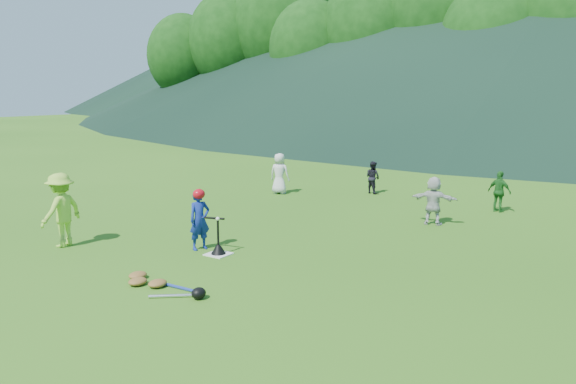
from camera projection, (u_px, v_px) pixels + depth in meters
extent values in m
plane|color=#2F6216|center=(219.00, 255.00, 11.26)|extent=(120.00, 120.00, 0.00)
cube|color=silver|center=(219.00, 254.00, 11.26)|extent=(0.45, 0.45, 0.02)
sphere|color=white|center=(218.00, 219.00, 11.13)|extent=(0.08, 0.08, 0.08)
imported|color=navy|center=(200.00, 220.00, 11.53)|extent=(0.44, 0.53, 1.25)
imported|color=#A0D73F|center=(61.00, 210.00, 11.74)|extent=(0.74, 1.09, 1.56)
imported|color=silver|center=(279.00, 174.00, 17.77)|extent=(0.70, 0.52, 1.29)
imported|color=black|center=(373.00, 177.00, 17.83)|extent=(0.59, 0.52, 1.03)
imported|color=#1D611F|center=(499.00, 192.00, 15.10)|extent=(0.70, 0.44, 1.11)
imported|color=silver|center=(434.00, 201.00, 13.67)|extent=(1.15, 0.52, 1.19)
cone|color=black|center=(218.00, 249.00, 11.24)|extent=(0.30, 0.30, 0.18)
cylinder|color=black|center=(218.00, 233.00, 11.18)|extent=(0.04, 0.04, 0.50)
ellipsoid|color=#B40C17|center=(199.00, 194.00, 11.43)|extent=(0.24, 0.26, 0.22)
cylinder|color=black|center=(211.00, 218.00, 11.36)|extent=(0.62, 0.14, 0.07)
ellipsoid|color=olive|center=(138.00, 281.00, 9.50)|extent=(0.28, 0.34, 0.13)
ellipsoid|color=olive|center=(158.00, 283.00, 9.40)|extent=(0.28, 0.34, 0.13)
ellipsoid|color=olive|center=(138.00, 275.00, 9.81)|extent=(0.28, 0.34, 0.13)
cylinder|color=silver|center=(171.00, 296.00, 8.93)|extent=(0.59, 0.50, 0.06)
cylinder|color=#263FA5|center=(178.00, 287.00, 9.32)|extent=(0.68, 0.08, 0.05)
ellipsoid|color=black|center=(199.00, 293.00, 8.86)|extent=(0.22, 0.24, 0.19)
cube|color=gray|center=(523.00, 134.00, 34.00)|extent=(70.00, 0.03, 1.20)
cube|color=yellow|center=(523.00, 124.00, 33.88)|extent=(70.00, 0.08, 0.08)
cylinder|color=gray|center=(132.00, 118.00, 53.23)|extent=(0.07, 0.07, 1.30)
cylinder|color=gray|center=(523.00, 134.00, 34.00)|extent=(0.07, 0.07, 1.30)
cylinder|color=#382314|center=(185.00, 107.00, 54.67)|extent=(0.56, 0.56, 3.15)
ellipsoid|color=#164711|center=(183.00, 55.00, 53.77)|extent=(6.84, 6.84, 7.87)
cylinder|color=#382314|center=(233.00, 105.00, 53.20)|extent=(0.56, 0.56, 3.74)
ellipsoid|color=#164711|center=(232.00, 40.00, 52.14)|extent=(8.13, 8.13, 9.35)
cylinder|color=#382314|center=(283.00, 102.00, 51.74)|extent=(0.56, 0.56, 4.34)
ellipsoid|color=#164711|center=(283.00, 24.00, 50.50)|extent=(9.42, 9.42, 10.84)
cylinder|color=#382314|center=(310.00, 110.00, 46.75)|extent=(0.56, 0.56, 3.18)
ellipsoid|color=#164711|center=(311.00, 48.00, 45.85)|extent=(6.92, 6.92, 7.95)
cylinder|color=#382314|center=(371.00, 107.00, 45.29)|extent=(0.56, 0.56, 3.78)
ellipsoid|color=#164711|center=(373.00, 30.00, 44.21)|extent=(8.21, 8.21, 9.44)
cylinder|color=#382314|center=(435.00, 104.00, 43.82)|extent=(0.56, 0.56, 4.38)
ellipsoid|color=#164711|center=(439.00, 11.00, 42.58)|extent=(9.50, 9.50, 10.92)
cylinder|color=#382314|center=(487.00, 114.00, 38.84)|extent=(0.56, 0.56, 3.22)
ellipsoid|color=#164711|center=(492.00, 38.00, 37.92)|extent=(6.99, 6.99, 8.04)
cylinder|color=#382314|center=(567.00, 110.00, 37.37)|extent=(0.56, 0.56, 3.81)
ellipsoid|color=#164711|center=(576.00, 16.00, 36.29)|extent=(8.28, 8.28, 9.53)
cone|color=black|center=(310.00, 50.00, 96.20)|extent=(80.00, 80.00, 20.00)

